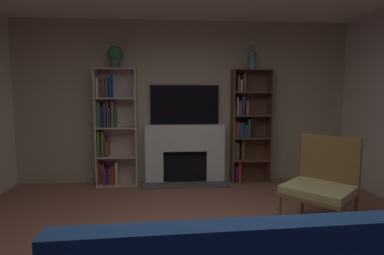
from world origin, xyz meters
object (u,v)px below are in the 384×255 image
Objects in this scene: potted_plant at (115,55)px; coffee_table at (224,254)px; fireplace at (185,152)px; bookshelf_left at (112,130)px; tv at (185,105)px; vase_with_flowers at (252,59)px; armchair at (322,182)px; bookshelf_right at (246,127)px.

coffee_table is at bearing -68.16° from potted_plant.
fireplace is 3.98× the size of potted_plant.
potted_plant is at bearing -19.92° from bookshelf_left.
potted_plant reaches higher than bookshelf_left.
coffee_table is (0.11, -3.16, -0.14)m from fireplace.
potted_plant is at bearing -173.98° from tv.
fireplace is 3.04× the size of vase_with_flowers.
tv is at bearing 91.99° from coffee_table.
fireplace is at bearing 92.04° from coffee_table.
fireplace is 1.40× the size of armchair.
tv is at bearing 90.00° from fireplace.
vase_with_flowers is at bearing 100.05° from armchair.
fireplace is 1.29m from bookshelf_left.
vase_with_flowers is at bearing -6.05° from tv.
bookshelf_left is at bearing -179.34° from fireplace.
bookshelf_right is 1.87× the size of armchair.
bookshelf_right is 5.31× the size of potted_plant.
bookshelf_left reaches higher than tv.
coffee_table is (1.25, -3.12, -1.77)m from potted_plant.
bookshelf_left is at bearing -179.77° from bookshelf_right.
bookshelf_right is 2.50m from potted_plant.
potted_plant is at bearing 111.84° from coffee_table.
bookshelf_left is at bearing 112.93° from coffee_table.
fireplace is 1.96m from vase_with_flowers.
bookshelf_right is (1.06, -0.08, -0.39)m from tv.
tv is 0.60× the size of bookshelf_right.
bookshelf_right is (2.28, 0.01, 0.03)m from bookshelf_left.
vase_with_flowers is 3.71m from coffee_table.
armchair is at bearing -77.95° from bookshelf_right.
bookshelf_right is at bearing 152.62° from vase_with_flowers.
vase_with_flowers reaches higher than bookshelf_left.
armchair is (2.61, -1.88, -1.63)m from potted_plant.
fireplace is at bearing 177.76° from vase_with_flowers.
bookshelf_left is at bearing 144.61° from armchair.
bookshelf_right reaches higher than fireplace.
potted_plant is 2.28m from vase_with_flowers.
tv is 1.38m from vase_with_flowers.
armchair is at bearing -52.63° from fireplace.
armchair is at bearing -35.81° from potted_plant.
potted_plant reaches higher than bookshelf_right.
bookshelf_right reaches higher than tv.
vase_with_flowers is (1.14, -0.12, 0.77)m from tv.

